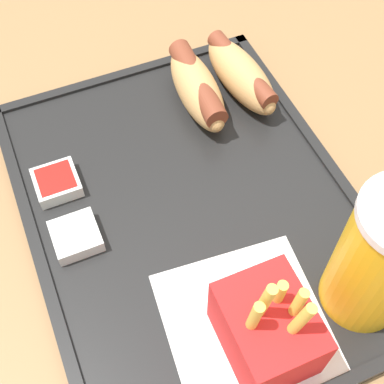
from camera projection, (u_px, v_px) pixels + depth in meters
name	position (u px, v px, depth m)	size (l,w,h in m)	color
ground_plane	(195.00, 380.00, 1.18)	(8.00, 8.00, 0.00)	#ADA393
dining_table	(196.00, 322.00, 0.88)	(1.45, 1.07, 0.73)	olive
food_tray	(192.00, 210.00, 0.56)	(0.44, 0.33, 0.01)	black
paper_napkin	(250.00, 335.00, 0.48)	(0.18, 0.16, 0.00)	white
soda_cup	(381.00, 259.00, 0.44)	(0.08, 0.08, 0.18)	gold
hot_dog_far	(241.00, 74.00, 0.63)	(0.14, 0.06, 0.05)	tan
hot_dog_near	(197.00, 87.00, 0.62)	(0.14, 0.05, 0.05)	tan
fries_carton	(267.00, 329.00, 0.45)	(0.09, 0.07, 0.12)	red
sauce_cup_mayo	(75.00, 233.00, 0.53)	(0.05, 0.05, 0.02)	silver
sauce_cup_ketchup	(57.00, 182.00, 0.57)	(0.05, 0.05, 0.02)	silver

